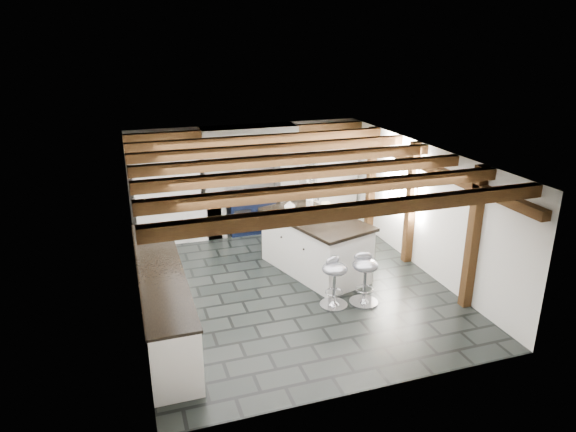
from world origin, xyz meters
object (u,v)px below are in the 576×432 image
object	(u,v)px
range_cooker	(251,211)
bar_stool_near	(365,273)
bar_stool_far	(334,276)
kitchen_island	(315,244)

from	to	relation	value
range_cooker	bar_stool_near	size ratio (longest dim) A/B	1.17
bar_stool_near	bar_stool_far	size ratio (longest dim) A/B	1.03
range_cooker	kitchen_island	world-z (taller)	kitchen_island
kitchen_island	bar_stool_near	world-z (taller)	kitchen_island
bar_stool_far	bar_stool_near	bearing A→B (deg)	-30.79
range_cooker	kitchen_island	xyz separation A→B (m)	(0.60, -2.33, 0.06)
range_cooker	bar_stool_far	xyz separation A→B (m)	(0.42, -3.62, 0.05)
range_cooker	kitchen_island	size ratio (longest dim) A/B	0.43
kitchen_island	bar_stool_near	bearing A→B (deg)	-93.92
kitchen_island	range_cooker	bearing A→B (deg)	87.31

